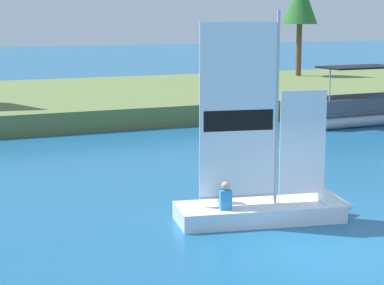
% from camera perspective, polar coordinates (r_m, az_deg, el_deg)
% --- Properties ---
extents(ground_plane, '(200.00, 200.00, 0.00)m').
position_cam_1_polar(ground_plane, '(15.86, 11.30, -8.55)').
color(ground_plane, '#195684').
extents(shore_bank, '(80.00, 15.86, 0.94)m').
position_cam_1_polar(shore_bank, '(38.81, -10.39, 3.25)').
color(shore_bank, '#5B703D').
rests_on(shore_bank, ground).
extents(shoreline_tree_centre, '(2.34, 2.34, 6.45)m').
position_cam_1_polar(shoreline_tree_centre, '(48.66, 8.54, 10.95)').
color(shoreline_tree_centre, brown).
rests_on(shoreline_tree_centre, shore_bank).
extents(sailboat, '(4.75, 2.22, 5.56)m').
position_cam_1_polar(sailboat, '(18.09, 7.52, -4.72)').
color(sailboat, silver).
rests_on(sailboat, ground).
extents(pontoon_boat, '(5.26, 2.18, 2.68)m').
position_cam_1_polar(pontoon_boat, '(33.95, 12.91, 2.47)').
color(pontoon_boat, '#B2B2B7').
rests_on(pontoon_boat, ground).
extents(channel_buoy, '(0.45, 0.45, 0.45)m').
position_cam_1_polar(channel_buoy, '(30.98, 9.41, 1.10)').
color(channel_buoy, red).
rests_on(channel_buoy, ground).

